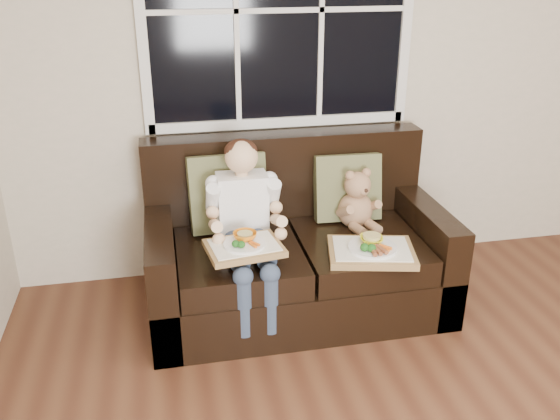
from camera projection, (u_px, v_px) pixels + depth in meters
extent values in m
cube|color=beige|center=(370.00, 59.00, 3.64)|extent=(4.50, 0.02, 2.70)
cube|color=black|center=(279.00, 10.00, 3.40)|extent=(1.50, 0.02, 1.25)
cube|color=silver|center=(279.00, 122.00, 3.64)|extent=(1.58, 0.04, 0.06)
cube|color=silver|center=(140.00, 13.00, 3.24)|extent=(0.06, 0.04, 1.37)
cube|color=silver|center=(407.00, 8.00, 3.53)|extent=(0.06, 0.04, 1.37)
cube|color=silver|center=(279.00, 10.00, 3.39)|extent=(1.50, 0.03, 0.03)
cube|color=black|center=(297.00, 283.00, 3.52)|extent=(1.70, 0.90, 0.30)
cube|color=black|center=(162.00, 274.00, 3.31)|extent=(0.15, 0.90, 0.60)
cube|color=black|center=(421.00, 249.00, 3.60)|extent=(0.15, 0.90, 0.60)
cube|color=black|center=(284.00, 185.00, 3.66)|extent=(1.70, 0.18, 0.66)
cube|color=black|center=(239.00, 262.00, 3.29)|extent=(0.68, 0.72, 0.15)
cube|color=black|center=(359.00, 250.00, 3.42)|extent=(0.68, 0.72, 0.15)
cube|color=#5E633D|center=(228.00, 193.00, 3.44)|extent=(0.46, 0.23, 0.46)
cube|color=#5E633D|center=(347.00, 187.00, 3.58)|extent=(0.41, 0.20, 0.41)
cube|color=white|center=(242.00, 207.00, 3.30)|extent=(0.28, 0.17, 0.38)
sphere|color=beige|center=(241.00, 157.00, 3.18)|extent=(0.18, 0.18, 0.18)
ellipsoid|color=#321910|center=(241.00, 151.00, 3.18)|extent=(0.18, 0.18, 0.13)
cylinder|color=#303D54|center=(236.00, 249.00, 3.16)|extent=(0.11, 0.34, 0.11)
cylinder|color=#303D54|center=(262.00, 247.00, 3.19)|extent=(0.11, 0.34, 0.11)
cylinder|color=#303D54|center=(244.00, 307.00, 3.02)|extent=(0.09, 0.09, 0.32)
cylinder|color=#303D54|center=(270.00, 304.00, 3.05)|extent=(0.09, 0.09, 0.32)
cylinder|color=beige|center=(215.00, 211.00, 3.14)|extent=(0.07, 0.34, 0.27)
cylinder|color=beige|center=(276.00, 206.00, 3.20)|extent=(0.07, 0.34, 0.27)
ellipsoid|color=tan|center=(355.00, 210.00, 3.52)|extent=(0.25, 0.22, 0.22)
sphere|color=tan|center=(358.00, 185.00, 3.44)|extent=(0.19, 0.19, 0.16)
sphere|color=tan|center=(349.00, 175.00, 3.41)|extent=(0.06, 0.06, 0.06)
sphere|color=tan|center=(367.00, 173.00, 3.43)|extent=(0.06, 0.06, 0.06)
sphere|color=tan|center=(361.00, 191.00, 3.40)|extent=(0.06, 0.06, 0.06)
sphere|color=black|center=(362.00, 191.00, 3.37)|extent=(0.02, 0.02, 0.02)
cylinder|color=tan|center=(353.00, 229.00, 3.43)|extent=(0.09, 0.13, 0.06)
cylinder|color=tan|center=(369.00, 228.00, 3.45)|extent=(0.09, 0.13, 0.06)
cube|color=#A67E4B|center=(244.00, 248.00, 3.04)|extent=(0.42, 0.34, 0.03)
cube|color=white|center=(244.00, 245.00, 3.03)|extent=(0.36, 0.29, 0.01)
cylinder|color=white|center=(244.00, 244.00, 3.02)|extent=(0.22, 0.22, 0.01)
imported|color=orange|center=(245.00, 236.00, 3.05)|extent=(0.14, 0.14, 0.04)
cylinder|color=#E2CE7B|center=(245.00, 236.00, 3.05)|extent=(0.08, 0.08, 0.02)
ellipsoid|color=#2A6720|center=(236.00, 244.00, 2.97)|extent=(0.04, 0.04, 0.04)
ellipsoid|color=#2A6720|center=(241.00, 244.00, 2.96)|extent=(0.04, 0.04, 0.04)
cylinder|color=orange|center=(254.00, 244.00, 2.98)|extent=(0.04, 0.06, 0.01)
cube|color=#A67E4B|center=(371.00, 252.00, 3.19)|extent=(0.52, 0.44, 0.04)
cube|color=white|center=(371.00, 249.00, 3.18)|extent=(0.46, 0.38, 0.01)
cylinder|color=white|center=(372.00, 248.00, 3.17)|extent=(0.26, 0.26, 0.02)
imported|color=#FFFE21|center=(371.00, 239.00, 3.21)|extent=(0.15, 0.15, 0.03)
cylinder|color=#E2CE7B|center=(372.00, 238.00, 3.20)|extent=(0.10, 0.10, 0.02)
ellipsoid|color=#2A6720|center=(365.00, 247.00, 3.11)|extent=(0.05, 0.05, 0.04)
ellipsoid|color=#2A6720|center=(372.00, 248.00, 3.10)|extent=(0.05, 0.05, 0.04)
cylinder|color=orange|center=(384.00, 248.00, 3.13)|extent=(0.05, 0.07, 0.02)
cylinder|color=#965331|center=(377.00, 250.00, 3.10)|extent=(0.03, 0.09, 0.02)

